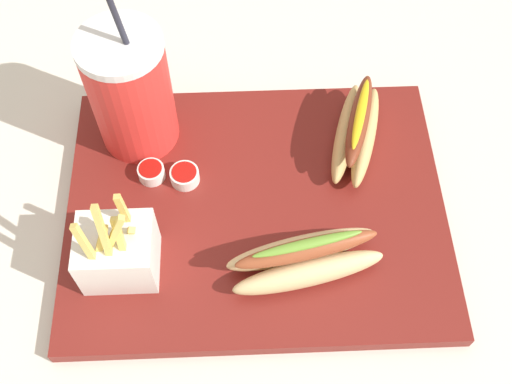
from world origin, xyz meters
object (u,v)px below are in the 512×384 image
Objects in this scene: fries_basket at (118,252)px; hot_dog_2 at (357,131)px; hot_dog_1 at (305,258)px; ketchup_cup_2 at (151,172)px; ketchup_cup_1 at (185,175)px; soda_cup at (130,91)px.

hot_dog_2 is (0.29, 0.16, -0.01)m from fries_basket.
hot_dog_1 is at bearing -3.00° from fries_basket.
hot_dog_1 is 0.22m from ketchup_cup_2.
fries_basket is 0.13m from ketchup_cup_2.
ketchup_cup_1 is (0.07, 0.11, -0.03)m from fries_basket.
fries_basket is at bearing -121.05° from ketchup_cup_1.
fries_basket is 0.14m from ketchup_cup_1.
ketchup_cup_2 is at bearing -171.02° from hot_dog_2.
hot_dog_2 is 0.26m from ketchup_cup_2.
soda_cup is 1.71× the size of fries_basket.
hot_dog_2 is at bearing 8.98° from ketchup_cup_2.
soda_cup is 6.51× the size of ketchup_cup_1.
soda_cup is 1.43× the size of hot_dog_2.
soda_cup reaches higher than ketchup_cup_1.
fries_basket reaches higher than ketchup_cup_1.
hot_dog_1 is at bearing -114.37° from hot_dog_2.
hot_dog_1 is at bearing -42.14° from ketchup_cup_1.
ketchup_cup_2 is at bearing 170.65° from ketchup_cup_1.
hot_dog_2 is (0.08, 0.17, 0.00)m from hot_dog_1.
fries_basket reaches higher than hot_dog_1.
hot_dog_1 is (0.20, -0.20, -0.06)m from soda_cup.
hot_dog_2 is at bearing 29.57° from fries_basket.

